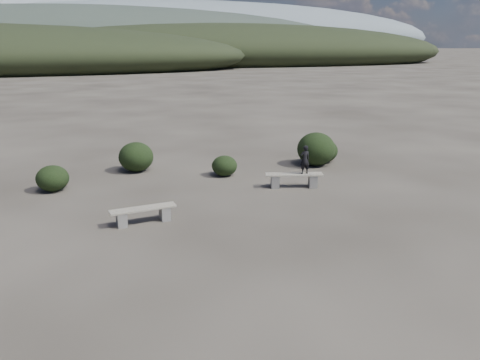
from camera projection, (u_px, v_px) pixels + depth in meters
name	position (u px, v px, depth m)	size (l,w,h in m)	color
ground	(260.00, 272.00, 10.33)	(1200.00, 1200.00, 0.00)	#302B25
bench_left	(143.00, 214.00, 13.10)	(1.87, 0.59, 0.46)	slate
bench_right	(294.00, 179.00, 16.40)	(2.04, 0.97, 0.50)	slate
seated_person	(305.00, 160.00, 16.22)	(0.37, 0.24, 1.01)	black
shrub_a	(52.00, 178.00, 15.98)	(1.09, 1.09, 0.89)	black
shrub_b	(136.00, 157.00, 18.46)	(1.36, 1.36, 1.16)	black
shrub_c	(224.00, 166.00, 17.87)	(0.98, 0.98, 0.78)	black
shrub_d	(316.00, 149.00, 19.36)	(1.57, 1.57, 1.37)	black
shrub_e	(324.00, 151.00, 19.94)	(1.19, 1.19, 0.99)	black
mountain_ridges	(74.00, 36.00, 314.79)	(500.00, 400.00, 56.00)	black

